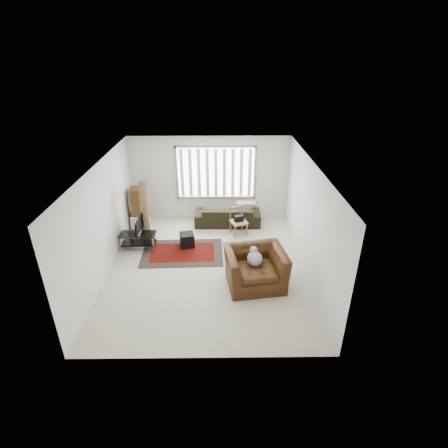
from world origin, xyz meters
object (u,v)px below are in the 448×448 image
object	(u,v)px
sofa	(228,213)
side_chair	(238,220)
armchair	(255,265)
moving_boxes	(140,209)
tv_stand	(138,238)

from	to	relation	value
sofa	side_chair	xyz separation A→B (m)	(0.31, -0.69, 0.07)
sofa	armchair	world-z (taller)	armchair
moving_boxes	sofa	distance (m)	2.72
sofa	armchair	bearing A→B (deg)	101.14
side_chair	armchair	xyz separation A→B (m)	(0.27, -2.51, 0.05)
tv_stand	armchair	bearing A→B (deg)	-28.14
side_chair	armchair	bearing A→B (deg)	-103.71
moving_boxes	armchair	world-z (taller)	moving_boxes
sofa	armchair	xyz separation A→B (m)	(0.58, -3.20, 0.11)
armchair	side_chair	bearing A→B (deg)	88.05
sofa	side_chair	size ratio (longest dim) A/B	2.47
moving_boxes	side_chair	distance (m)	3.07
armchair	sofa	bearing A→B (deg)	92.25
side_chair	armchair	size ratio (longest dim) A/B	0.55
moving_boxes	sofa	size ratio (longest dim) A/B	0.63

